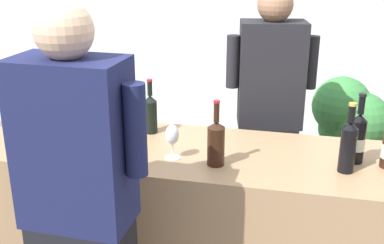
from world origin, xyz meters
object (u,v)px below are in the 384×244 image
at_px(wine_bottle_0, 151,113).
at_px(potted_shrub, 349,123).
at_px(person_server, 268,131).
at_px(wine_bottle_2, 216,142).
at_px(wine_bottle_5, 358,138).
at_px(ice_bucket, 44,120).
at_px(wine_bottle_3, 348,145).
at_px(person_guest, 82,235).
at_px(wine_glass, 172,136).

relative_size(wine_bottle_0, potted_shrub, 0.28).
bearing_deg(person_server, wine_bottle_0, -142.78).
distance_m(wine_bottle_2, wine_bottle_5, 0.67).
bearing_deg(wine_bottle_0, wine_bottle_2, -38.22).
xyz_separation_m(wine_bottle_0, ice_bucket, (-0.54, -0.21, -0.02)).
relative_size(wine_bottle_0, person_server, 0.18).
bearing_deg(wine_bottle_0, wine_bottle_3, -15.08).
bearing_deg(wine_bottle_5, person_guest, -145.30).
relative_size(wine_bottle_2, wine_glass, 1.84).
distance_m(wine_bottle_5, potted_shrub, 1.21).
xyz_separation_m(wine_bottle_0, person_guest, (-0.00, -0.90, -0.21)).
bearing_deg(potted_shrub, wine_bottle_2, -118.41).
relative_size(wine_glass, person_server, 0.10).
xyz_separation_m(wine_bottle_5, potted_shrub, (0.08, 1.16, -0.33)).
relative_size(wine_glass, person_guest, 0.10).
bearing_deg(wine_glass, wine_bottle_2, -6.78).
relative_size(ice_bucket, potted_shrub, 0.20).
bearing_deg(person_guest, ice_bucket, 127.61).
relative_size(wine_bottle_5, person_server, 0.20).
height_order(wine_bottle_0, wine_bottle_3, wine_bottle_3).
bearing_deg(wine_bottle_2, wine_bottle_0, 141.78).
xyz_separation_m(wine_bottle_0, wine_glass, (0.21, -0.31, -0.00)).
bearing_deg(person_guest, potted_shrub, 58.77).
xyz_separation_m(wine_bottle_3, person_server, (-0.41, 0.75, -0.24)).
distance_m(wine_bottle_3, potted_shrub, 1.33).
height_order(wine_bottle_0, wine_bottle_2, wine_bottle_2).
bearing_deg(wine_bottle_2, ice_bucket, 172.24).
xyz_separation_m(ice_bucket, person_guest, (0.54, -0.69, -0.19)).
relative_size(wine_bottle_3, wine_bottle_5, 0.97).
height_order(wine_bottle_2, ice_bucket, wine_bottle_2).
bearing_deg(wine_glass, wine_bottle_0, 123.92).
xyz_separation_m(wine_glass, potted_shrub, (0.95, 1.32, -0.32)).
distance_m(person_server, person_guest, 1.50).
height_order(wine_bottle_3, person_guest, person_guest).
xyz_separation_m(wine_glass, person_server, (0.41, 0.78, -0.23)).
bearing_deg(wine_glass, wine_bottle_5, 10.25).
xyz_separation_m(wine_bottle_0, potted_shrub, (1.16, 1.01, -0.32)).
relative_size(wine_bottle_5, wine_glass, 1.97).
bearing_deg(wine_bottle_5, ice_bucket, -178.17).
height_order(wine_bottle_0, person_server, person_server).
height_order(wine_bottle_3, ice_bucket, wine_bottle_3).
distance_m(ice_bucket, person_server, 1.35).
xyz_separation_m(wine_bottle_3, wine_bottle_5, (0.05, 0.12, -0.01)).
bearing_deg(wine_bottle_3, wine_bottle_5, 66.75).
distance_m(wine_bottle_2, wine_bottle_3, 0.60).
distance_m(wine_bottle_2, ice_bucket, 0.97).
relative_size(wine_bottle_0, person_guest, 0.17).
height_order(wine_glass, person_guest, person_guest).
bearing_deg(ice_bucket, potted_shrub, 35.63).
bearing_deg(person_guest, person_server, 65.69).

